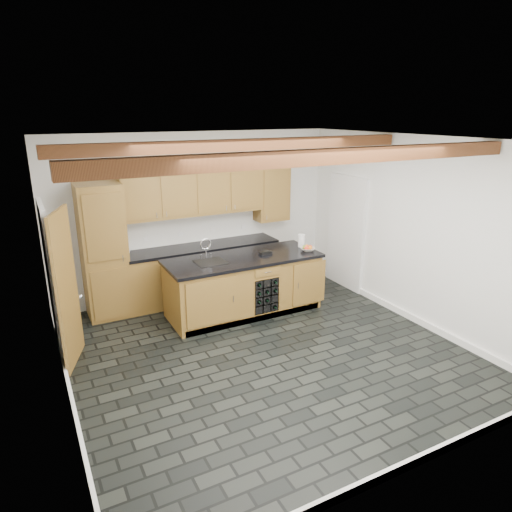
{
  "coord_description": "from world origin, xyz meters",
  "views": [
    {
      "loc": [
        -2.67,
        -4.83,
        3.12
      ],
      "look_at": [
        0.27,
        0.8,
        1.09
      ],
      "focal_mm": 32.0,
      "sensor_mm": 36.0,
      "label": 1
    }
  ],
  "objects_px": {
    "paper_towel": "(301,241)",
    "island": "(244,285)",
    "kitchen_scale": "(266,252)",
    "fruit_bowl": "(308,249)"
  },
  "relations": [
    {
      "from": "kitchen_scale",
      "to": "island",
      "type": "bearing_deg",
      "value": 176.05
    },
    {
      "from": "island",
      "to": "kitchen_scale",
      "type": "xyz_separation_m",
      "value": [
        0.38,
        -0.01,
        0.49
      ]
    },
    {
      "from": "kitchen_scale",
      "to": "fruit_bowl",
      "type": "height_order",
      "value": "kitchen_scale"
    },
    {
      "from": "island",
      "to": "paper_towel",
      "type": "distance_m",
      "value": 1.25
    },
    {
      "from": "kitchen_scale",
      "to": "paper_towel",
      "type": "height_order",
      "value": "paper_towel"
    },
    {
      "from": "island",
      "to": "kitchen_scale",
      "type": "bearing_deg",
      "value": -2.11
    },
    {
      "from": "kitchen_scale",
      "to": "fruit_bowl",
      "type": "distance_m",
      "value": 0.72
    },
    {
      "from": "island",
      "to": "paper_towel",
      "type": "relative_size",
      "value": 11.53
    },
    {
      "from": "paper_towel",
      "to": "island",
      "type": "bearing_deg",
      "value": -176.17
    },
    {
      "from": "fruit_bowl",
      "to": "kitchen_scale",
      "type": "bearing_deg",
      "value": 167.11
    }
  ]
}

